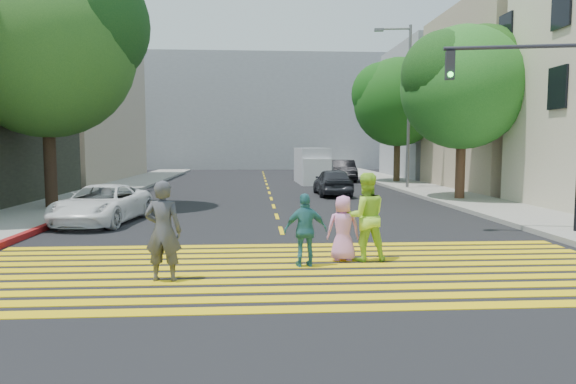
{
  "coord_description": "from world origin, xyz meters",
  "views": [
    {
      "loc": [
        -0.76,
        -8.7,
        2.46
      ],
      "look_at": [
        0.0,
        3.0,
        1.4
      ],
      "focal_mm": 32.0,
      "sensor_mm": 36.0,
      "label": 1
    }
  ],
  "objects": [
    {
      "name": "ground",
      "position": [
        0.0,
        0.0,
        0.0
      ],
      "size": [
        120.0,
        120.0,
        0.0
      ],
      "primitive_type": "plane",
      "color": "black"
    },
    {
      "name": "sidewalk_left",
      "position": [
        -8.5,
        22.0,
        0.07
      ],
      "size": [
        3.0,
        40.0,
        0.15
      ],
      "primitive_type": "cube",
      "color": "gray",
      "rests_on": "ground"
    },
    {
      "name": "sidewalk_right",
      "position": [
        8.5,
        15.0,
        0.07
      ],
      "size": [
        3.0,
        60.0,
        0.15
      ],
      "primitive_type": "cube",
      "color": "gray",
      "rests_on": "ground"
    },
    {
      "name": "curb_red",
      "position": [
        -6.9,
        6.0,
        0.08
      ],
      "size": [
        0.2,
        8.0,
        0.16
      ],
      "primitive_type": "cube",
      "color": "maroon",
      "rests_on": "ground"
    },
    {
      "name": "crosswalk",
      "position": [
        0.0,
        1.28,
        0.01
      ],
      "size": [
        13.4,
        5.3,
        0.01
      ],
      "color": "yellow",
      "rests_on": "ground"
    },
    {
      "name": "lane_line",
      "position": [
        0.0,
        22.5,
        0.01
      ],
      "size": [
        0.12,
        34.4,
        0.01
      ],
      "color": "yellow",
      "rests_on": "ground"
    },
    {
      "name": "building_left_tan",
      "position": [
        -16.0,
        28.0,
        5.0
      ],
      "size": [
        12.0,
        16.0,
        10.0
      ],
      "primitive_type": "cube",
      "color": "tan",
      "rests_on": "ground"
    },
    {
      "name": "building_right_tan",
      "position": [
        15.0,
        19.0,
        5.0
      ],
      "size": [
        10.0,
        10.0,
        10.0
      ],
      "primitive_type": "cube",
      "color": "tan",
      "rests_on": "ground"
    },
    {
      "name": "building_right_grey",
      "position": [
        15.0,
        30.0,
        5.0
      ],
      "size": [
        10.0,
        10.0,
        10.0
      ],
      "primitive_type": "cube",
      "color": "gray",
      "rests_on": "ground"
    },
    {
      "name": "backdrop_block",
      "position": [
        0.0,
        48.0,
        6.0
      ],
      "size": [
        30.0,
        8.0,
        12.0
      ],
      "primitive_type": "cube",
      "color": "gray",
      "rests_on": "ground"
    },
    {
      "name": "tree_left",
      "position": [
        -8.38,
        11.25,
        6.39
      ],
      "size": [
        7.67,
        7.13,
        9.47
      ],
      "rotation": [
        0.0,
        0.0,
        -0.09
      ],
      "color": "black",
      "rests_on": "ground"
    },
    {
      "name": "tree_right_near",
      "position": [
        8.35,
        13.36,
        5.25
      ],
      "size": [
        6.23,
        5.93,
        7.76
      ],
      "rotation": [
        0.0,
        0.0,
        0.12
      ],
      "color": "#41261F",
      "rests_on": "ground"
    },
    {
      "name": "tree_right_far",
      "position": [
        8.56,
        24.16,
        5.56
      ],
      "size": [
        7.3,
        7.01,
        8.23
      ],
      "rotation": [
        0.0,
        0.0,
        -0.28
      ],
      "color": "black",
      "rests_on": "ground"
    },
    {
      "name": "pedestrian_man",
      "position": [
        -2.42,
        0.59,
        0.92
      ],
      "size": [
        0.71,
        0.51,
        1.84
      ],
      "primitive_type": "imported",
      "rotation": [
        0.0,
        0.0,
        3.04
      ],
      "color": "#424348",
      "rests_on": "ground"
    },
    {
      "name": "pedestrian_woman",
      "position": [
        1.6,
        2.03,
        0.95
      ],
      "size": [
        0.95,
        0.76,
        1.89
      ],
      "primitive_type": "imported",
      "rotation": [
        0.0,
        0.0,
        3.19
      ],
      "color": "#B0EC38",
      "rests_on": "ground"
    },
    {
      "name": "pedestrian_child",
      "position": [
        1.12,
        2.03,
        0.71
      ],
      "size": [
        0.72,
        0.5,
        1.41
      ],
      "primitive_type": "imported",
      "rotation": [
        0.0,
        0.0,
        3.06
      ],
      "color": "#E58ACB",
      "rests_on": "ground"
    },
    {
      "name": "pedestrian_extra",
      "position": [
        0.26,
        1.53,
        0.75
      ],
      "size": [
        0.91,
        0.44,
        1.5
      ],
      "primitive_type": "imported",
      "rotation": [
        0.0,
        0.0,
        3.23
      ],
      "color": "teal",
      "rests_on": "ground"
    },
    {
      "name": "white_sedan",
      "position": [
        -5.61,
        7.83,
        0.61
      ],
      "size": [
        2.56,
        4.6,
        1.22
      ],
      "primitive_type": "imported",
      "rotation": [
        0.0,
        0.0,
        -0.13
      ],
      "color": "white",
      "rests_on": "ground"
    },
    {
      "name": "dark_car_near",
      "position": [
        3.09,
        16.37,
        0.68
      ],
      "size": [
        1.62,
        3.99,
        1.36
      ],
      "primitive_type": "imported",
      "rotation": [
        0.0,
        0.0,
        3.15
      ],
      "color": "black",
      "rests_on": "ground"
    },
    {
      "name": "silver_car",
      "position": [
        3.26,
        29.56,
        0.65
      ],
      "size": [
        2.12,
        4.61,
        1.31
      ],
      "primitive_type": "imported",
      "rotation": [
        0.0,
        0.0,
        3.08
      ],
      "color": "#AFAFAF",
      "rests_on": "ground"
    },
    {
      "name": "dark_car_parked",
      "position": [
        5.39,
        26.57,
        0.74
      ],
      "size": [
        1.9,
        4.58,
        1.47
      ],
      "primitive_type": "imported",
      "rotation": [
        0.0,
        0.0,
        -0.08
      ],
      "color": "black",
      "rests_on": "ground"
    },
    {
      "name": "white_van",
      "position": [
        2.99,
        24.54,
        1.1
      ],
      "size": [
        1.98,
        4.94,
        2.31
      ],
      "rotation": [
        0.0,
        0.0,
        0.03
      ],
      "color": "#BABBC6",
      "rests_on": "ground"
    },
    {
      "name": "traffic_signal",
      "position": [
        6.99,
        4.74,
        3.54
      ],
      "size": [
        3.68,
        0.93,
        5.46
      ],
      "rotation": [
        0.0,
        0.0,
        -0.2
      ],
      "color": "black",
      "rests_on": "ground"
    },
    {
      "name": "street_lamp",
      "position": [
        7.52,
        19.24,
        5.15
      ],
      "size": [
        2.03,
        0.43,
        8.98
      ],
      "rotation": [
        0.0,
        0.0,
        -0.12
      ],
      "color": "slate",
      "rests_on": "ground"
    }
  ]
}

